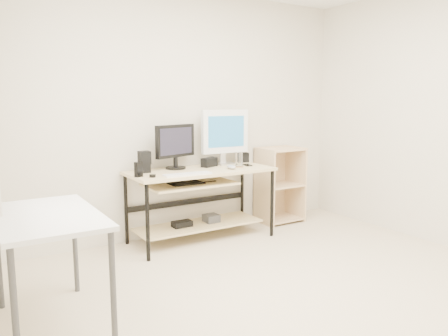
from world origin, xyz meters
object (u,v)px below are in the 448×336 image
black_monitor (175,144)px  audio_controller (139,169)px  side_table (48,226)px  desk (199,190)px  white_imac (225,133)px  shelf_unit (278,184)px

black_monitor → audio_controller: bearing=-171.2°
side_table → audio_controller: bearing=44.8°
desk → side_table: 1.97m
white_imac → audio_controller: 1.17m
side_table → shelf_unit: size_ratio=1.11×
side_table → white_imac: size_ratio=1.66×
white_imac → shelf_unit: bearing=0.6°
side_table → shelf_unit: bearing=23.3°
desk → white_imac: white_imac is taller
side_table → black_monitor: 1.95m
desk → shelf_unit: bearing=7.8°
desk → shelf_unit: 1.19m
shelf_unit → black_monitor: bearing=179.9°
white_imac → audio_controller: white_imac is taller
black_monitor → desk: bearing=-60.5°
side_table → white_imac: white_imac is taller
shelf_unit → black_monitor: (-1.35, 0.00, 0.56)m
side_table → black_monitor: (1.48, 1.22, 0.34)m
shelf_unit → audio_controller: 1.91m
audio_controller → shelf_unit: bearing=-14.7°
black_monitor → white_imac: size_ratio=0.81×
desk → side_table: bearing=-147.3°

